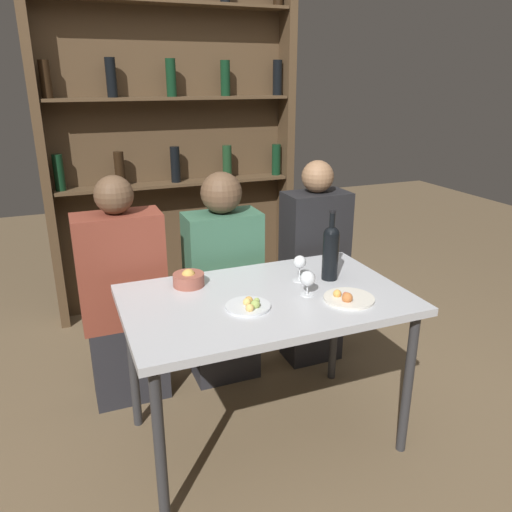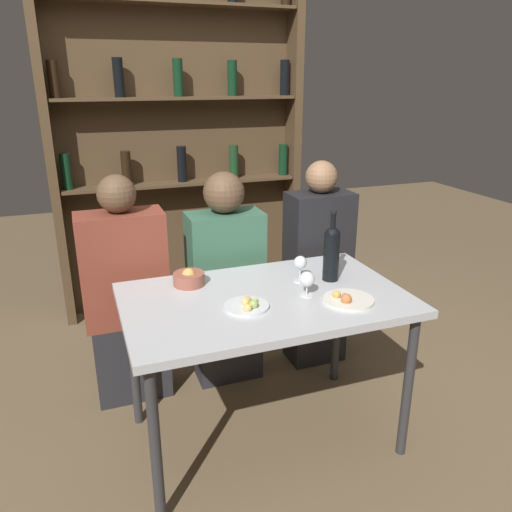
% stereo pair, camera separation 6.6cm
% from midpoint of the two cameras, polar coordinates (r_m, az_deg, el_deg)
% --- Properties ---
extents(ground_plane, '(10.00, 10.00, 0.00)m').
position_cam_midpoint_polar(ground_plane, '(2.62, 0.24, -19.84)').
color(ground_plane, brown).
extents(dining_table, '(1.25, 0.77, 0.76)m').
position_cam_midpoint_polar(dining_table, '(2.25, 0.27, -6.23)').
color(dining_table, '#B7BABF').
rests_on(dining_table, ground_plane).
extents(wine_rack_wall, '(1.79, 0.21, 2.38)m').
position_cam_midpoint_polar(wine_rack_wall, '(3.69, -10.03, 12.51)').
color(wine_rack_wall, '#4C3823').
rests_on(wine_rack_wall, ground_plane).
extents(wine_bottle, '(0.08, 0.08, 0.34)m').
position_cam_midpoint_polar(wine_bottle, '(2.37, 7.75, 0.68)').
color(wine_bottle, black).
rests_on(wine_bottle, dining_table).
extents(wine_glass_0, '(0.07, 0.07, 0.11)m').
position_cam_midpoint_polar(wine_glass_0, '(2.21, 5.08, -2.66)').
color(wine_glass_0, silver).
rests_on(wine_glass_0, dining_table).
extents(wine_glass_1, '(0.06, 0.06, 0.13)m').
position_cam_midpoint_polar(wine_glass_1, '(2.35, 4.23, -0.82)').
color(wine_glass_1, silver).
rests_on(wine_glass_1, dining_table).
extents(food_plate_0, '(0.19, 0.19, 0.04)m').
position_cam_midpoint_polar(food_plate_0, '(2.10, -1.69, -5.67)').
color(food_plate_0, silver).
rests_on(food_plate_0, dining_table).
extents(food_plate_1, '(0.22, 0.22, 0.05)m').
position_cam_midpoint_polar(food_plate_1, '(2.20, 9.62, -4.75)').
color(food_plate_1, silver).
rests_on(food_plate_1, dining_table).
extents(snack_bowl, '(0.15, 0.15, 0.08)m').
position_cam_midpoint_polar(snack_bowl, '(2.34, -8.50, -2.62)').
color(snack_bowl, '#995142').
rests_on(snack_bowl, dining_table).
extents(seated_person_left, '(0.43, 0.22, 1.23)m').
position_cam_midpoint_polar(seated_person_left, '(2.70, -15.51, -4.96)').
color(seated_person_left, '#26262B').
rests_on(seated_person_left, ground_plane).
extents(seated_person_center, '(0.41, 0.22, 1.21)m').
position_cam_midpoint_polar(seated_person_center, '(2.80, -4.41, -3.39)').
color(seated_person_center, '#26262B').
rests_on(seated_person_center, ground_plane).
extents(seated_person_right, '(0.37, 0.22, 1.24)m').
position_cam_midpoint_polar(seated_person_right, '(3.00, 5.99, -1.64)').
color(seated_person_right, '#26262B').
rests_on(seated_person_right, ground_plane).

